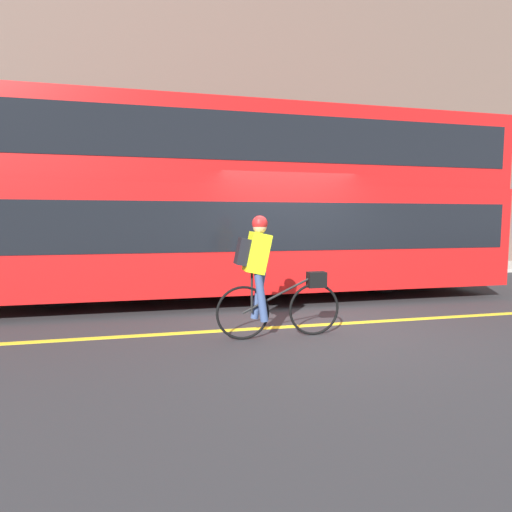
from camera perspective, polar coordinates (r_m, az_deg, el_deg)
ground_plane at (r=6.55m, az=7.52°, el=-9.37°), size 80.00×80.00×0.00m
road_center_line at (r=6.37m, az=8.13°, el=-9.75°), size 50.00×0.14×0.01m
sidewalk_curb at (r=11.78m, az=-1.70°, el=-2.59°), size 60.00×2.09×0.11m
building_facade at (r=13.28m, az=-2.79°, el=19.71°), size 60.00×0.30×9.97m
bus at (r=8.28m, az=-2.96°, el=8.24°), size 11.04×2.52×3.76m
cyclist_on_bike at (r=5.48m, az=1.55°, el=-2.51°), size 1.78×0.32×1.70m
trash_bin at (r=12.61m, az=12.68°, el=0.10°), size 0.48×0.48×0.90m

